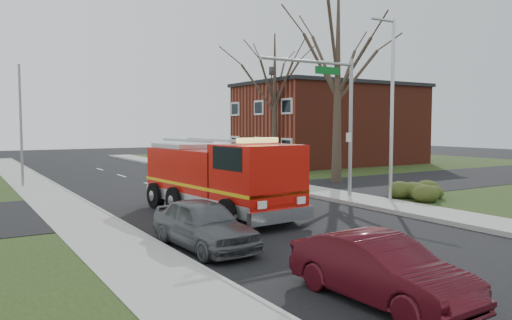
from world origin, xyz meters
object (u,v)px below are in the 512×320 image
traffic_signal_mast (330,102)px  parked_car_gray (380,269)px  parked_car_maroon (204,224)px  fire_engine (220,180)px

traffic_signal_mast → parked_car_gray: bearing=-125.6°
parked_car_maroon → parked_car_gray: parked_car_maroon is taller
traffic_signal_mast → parked_car_maroon: 11.30m
traffic_signal_mast → parked_car_gray: size_ratio=1.64×
parked_car_maroon → parked_car_gray: size_ratio=1.02×
fire_engine → parked_car_maroon: (-2.86, -4.46, -0.70)m
traffic_signal_mast → parked_car_gray: (-8.01, -11.20, -4.02)m
parked_car_maroon → parked_car_gray: 6.02m
parked_car_gray → traffic_signal_mast: bearing=51.3°
fire_engine → parked_car_maroon: fire_engine is taller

